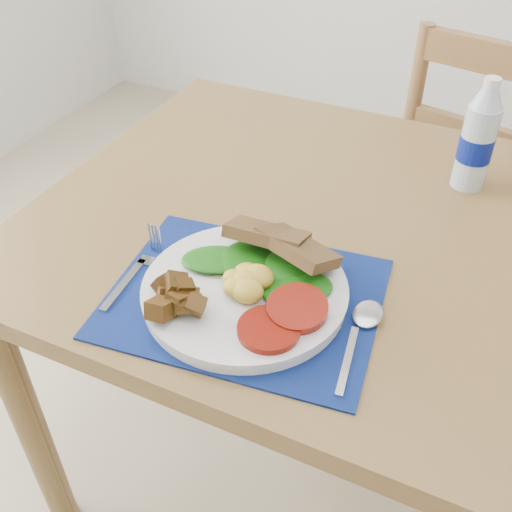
# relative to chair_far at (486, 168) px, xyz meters

# --- Properties ---
(table) EXTENTS (1.40, 0.90, 0.75)m
(table) POSITION_rel_chair_far_xyz_m (-0.05, -0.62, 0.09)
(table) COLOR brown
(table) RESTS_ON ground
(chair_far) EXTENTS (0.50, 0.49, 1.14)m
(chair_far) POSITION_rel_chair_far_xyz_m (0.00, 0.00, 0.00)
(chair_far) COLOR brown
(chair_far) RESTS_ON ground
(placemat) EXTENTS (0.44, 0.36, 0.00)m
(placemat) POSITION_rel_chair_far_xyz_m (-0.27, -0.87, 0.18)
(placemat) COLOR black
(placemat) RESTS_ON table
(breakfast_plate) EXTENTS (0.31, 0.31, 0.07)m
(breakfast_plate) POSITION_rel_chair_far_xyz_m (-0.28, -0.88, 0.20)
(breakfast_plate) COLOR silver
(breakfast_plate) RESTS_ON placemat
(fork) EXTENTS (0.03, 0.18, 0.00)m
(fork) POSITION_rel_chair_far_xyz_m (-0.45, -0.89, 0.18)
(fork) COLOR #B2B5BA
(fork) RESTS_ON placemat
(spoon) EXTENTS (0.04, 0.19, 0.01)m
(spoon) POSITION_rel_chair_far_xyz_m (-0.09, -0.87, 0.18)
(spoon) COLOR #B2B5BA
(spoon) RESTS_ON placemat
(water_bottle) EXTENTS (0.06, 0.06, 0.22)m
(water_bottle) POSITION_rel_chair_far_xyz_m (-0.02, -0.40, 0.27)
(water_bottle) COLOR #ADBFCC
(water_bottle) RESTS_ON table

